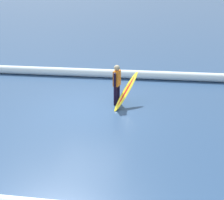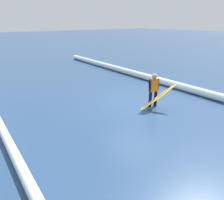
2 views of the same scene
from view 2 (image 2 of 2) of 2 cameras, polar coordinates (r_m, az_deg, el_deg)
ground_plane at (r=10.18m, az=5.24°, el=-0.54°), size 151.80×151.80×0.00m
surfer at (r=9.52m, az=11.20°, el=3.09°), size 0.28×0.54×1.53m
surfboard at (r=9.31m, az=12.36°, el=0.73°), size 0.98×1.49×1.16m
wave_crest_foreground at (r=12.85m, az=15.92°, el=4.22°), size 24.43×0.71×0.40m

